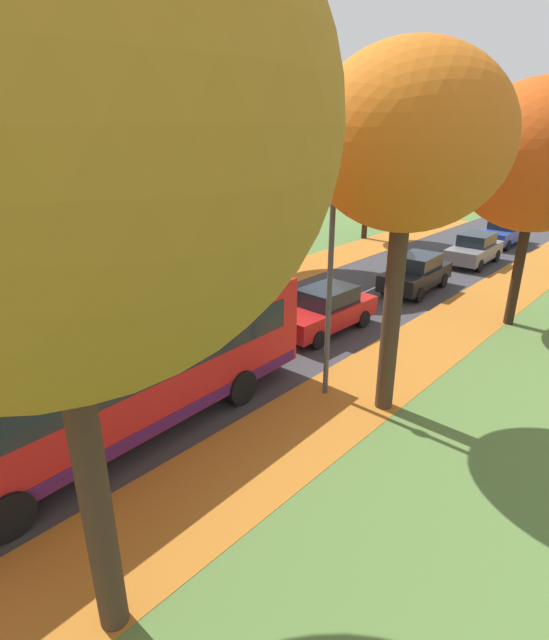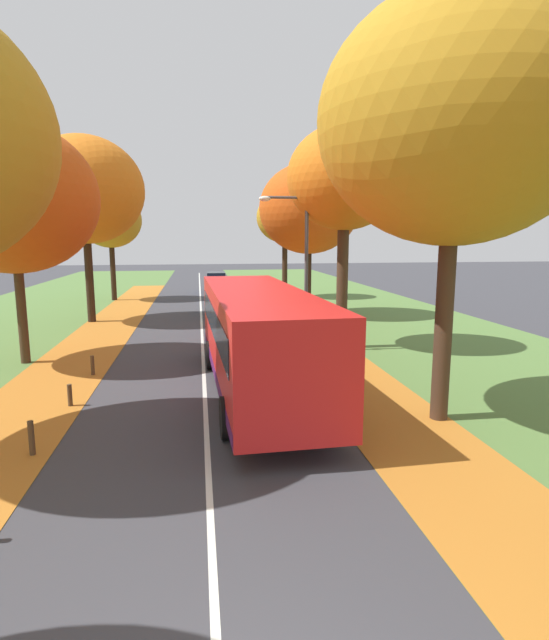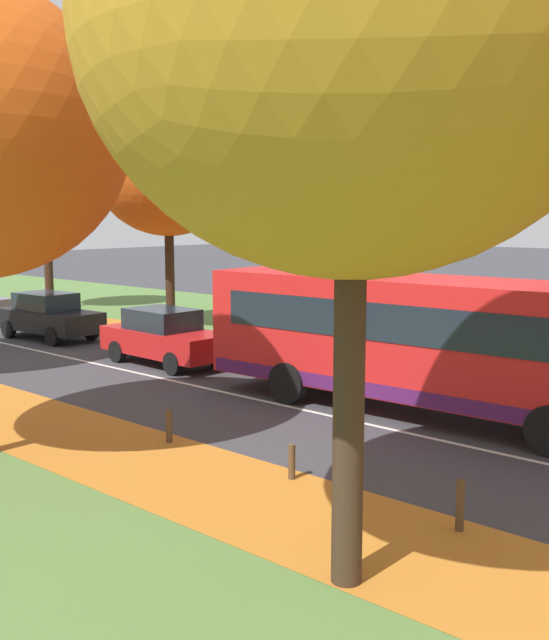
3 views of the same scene
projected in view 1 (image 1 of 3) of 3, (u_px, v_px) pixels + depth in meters
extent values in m
cube|color=#517538|center=(163.00, 273.00, 25.07)|extent=(12.00, 90.00, 0.01)
cube|color=#B26B23|center=(104.00, 331.00, 18.06)|extent=(2.80, 60.00, 0.00)
cube|color=#B26B23|center=(301.00, 428.00, 12.35)|extent=(2.80, 60.00, 0.00)
cube|color=silver|center=(307.00, 317.00, 19.36)|extent=(0.12, 80.00, 0.01)
cylinder|color=#422D1E|center=(112.00, 266.00, 19.53)|extent=(0.33, 0.33, 3.62)
ellipsoid|color=#C64C14|center=(98.00, 160.00, 18.07)|extent=(5.71, 5.71, 5.14)
cylinder|color=black|center=(272.00, 224.00, 25.07)|extent=(0.41, 0.41, 4.54)
ellipsoid|color=orange|center=(271.00, 128.00, 23.39)|extent=(6.04, 6.04, 5.43)
cylinder|color=black|center=(366.00, 207.00, 31.78)|extent=(0.36, 0.36, 4.01)
ellipsoid|color=#B27F1E|center=(370.00, 147.00, 30.45)|extent=(4.27, 4.27, 3.84)
cylinder|color=#422D1E|center=(95.00, 497.00, 6.73)|extent=(0.42, 0.42, 4.71)
ellipsoid|color=#B27F1E|center=(32.00, 123.00, 4.99)|extent=(6.24, 6.24, 5.61)
cylinder|color=#422D1E|center=(391.00, 318.00, 12.39)|extent=(0.45, 0.45, 5.04)
ellipsoid|color=orange|center=(408.00, 139.00, 10.84)|extent=(4.47, 4.47, 4.02)
cylinder|color=black|center=(517.00, 273.00, 18.07)|extent=(0.35, 0.35, 3.92)
ellipsoid|color=#C64C14|center=(539.00, 157.00, 16.58)|extent=(5.51, 5.51, 4.96)
cylinder|color=#4C3823|center=(14.00, 366.00, 14.86)|extent=(0.12, 0.12, 0.60)
cylinder|color=#4C3823|center=(106.00, 335.00, 16.98)|extent=(0.12, 0.12, 0.65)
cylinder|color=#47474C|center=(329.00, 291.00, 12.86)|extent=(0.14, 0.14, 6.00)
cylinder|color=#47474C|center=(308.00, 173.00, 12.29)|extent=(1.60, 0.10, 0.10)
ellipsoid|color=silver|center=(283.00, 173.00, 12.80)|extent=(0.44, 0.28, 0.20)
cube|color=red|center=(117.00, 370.00, 11.51)|extent=(2.85, 10.48, 2.50)
cube|color=#19232D|center=(115.00, 354.00, 11.36)|extent=(2.85, 9.23, 0.80)
cube|color=#4C1951|center=(122.00, 410.00, 11.91)|extent=(2.87, 10.27, 0.32)
cylinder|color=black|center=(7.00, 515.00, 8.97)|extent=(0.33, 0.97, 0.96)
cylinder|color=black|center=(241.00, 387.00, 13.30)|extent=(0.33, 0.97, 0.96)
cylinder|color=black|center=(182.00, 361.00, 14.72)|extent=(0.33, 0.97, 0.96)
cube|color=#B21919|center=(324.00, 314.00, 17.84)|extent=(1.86, 4.26, 0.70)
cube|color=#19232D|center=(328.00, 296.00, 17.70)|extent=(1.52, 2.07, 0.60)
cylinder|color=black|center=(318.00, 339.00, 16.60)|extent=(0.24, 0.65, 0.64)
cylinder|color=black|center=(283.00, 327.00, 17.61)|extent=(0.24, 0.65, 0.64)
cylinder|color=black|center=(363.00, 319.00, 18.34)|extent=(0.24, 0.65, 0.64)
cylinder|color=black|center=(329.00, 309.00, 19.35)|extent=(0.24, 0.65, 0.64)
cube|color=black|center=(415.00, 276.00, 22.19)|extent=(1.90, 4.28, 0.70)
cube|color=#19232D|center=(418.00, 261.00, 22.06)|extent=(1.54, 2.08, 0.60)
cylinder|color=black|center=(419.00, 294.00, 20.93)|extent=(0.25, 0.65, 0.64)
cylinder|color=black|center=(385.00, 287.00, 21.84)|extent=(0.25, 0.65, 0.64)
cylinder|color=black|center=(443.00, 280.00, 22.80)|extent=(0.25, 0.65, 0.64)
cylinder|color=black|center=(411.00, 274.00, 23.72)|extent=(0.25, 0.65, 0.64)
cube|color=slate|center=(474.00, 252.00, 26.36)|extent=(1.83, 4.25, 0.70)
cube|color=#19232D|center=(477.00, 239.00, 26.23)|extent=(1.51, 2.06, 0.60)
cylinder|color=black|center=(479.00, 266.00, 25.10)|extent=(0.24, 0.65, 0.64)
cylinder|color=black|center=(449.00, 261.00, 26.04)|extent=(0.24, 0.65, 0.64)
cylinder|color=black|center=(496.00, 256.00, 26.95)|extent=(0.24, 0.65, 0.64)
cylinder|color=black|center=(467.00, 251.00, 27.89)|extent=(0.24, 0.65, 0.64)
cube|color=#233D9E|center=(503.00, 234.00, 30.45)|extent=(1.81, 4.24, 0.70)
cube|color=#19232D|center=(506.00, 223.00, 30.31)|extent=(1.50, 2.05, 0.60)
cylinder|color=black|center=(507.00, 246.00, 29.20)|extent=(0.24, 0.65, 0.64)
cylinder|color=black|center=(481.00, 241.00, 30.20)|extent=(0.24, 0.65, 0.64)
cylinder|color=black|center=(523.00, 239.00, 30.96)|extent=(0.24, 0.65, 0.64)
cylinder|color=black|center=(497.00, 235.00, 31.96)|extent=(0.24, 0.65, 0.64)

